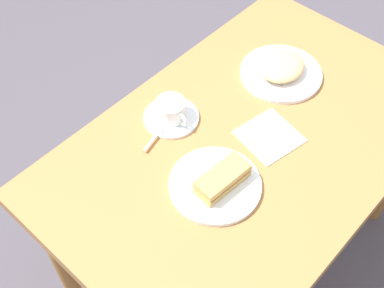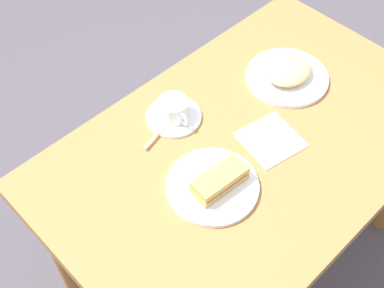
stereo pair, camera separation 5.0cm
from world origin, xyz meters
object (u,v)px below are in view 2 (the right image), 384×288
Objects in this scene: sandwich_front at (220,180)px; napkin at (271,140)px; coffee_cup at (174,108)px; spoon at (158,132)px; dining_table at (249,158)px; coffee_saucer at (174,117)px; side_plate at (287,77)px; sandwich_plate at (212,186)px.

sandwich_front is 1.02× the size of napkin.
coffee_cup is 0.08m from spoon.
coffee_saucer reaches higher than dining_table.
side_plate is at bearing 160.66° from coffee_saucer.
dining_table is 12.10× the size of spoon.
coffee_saucer is (0.10, -0.21, 0.09)m from dining_table.
sandwich_plate is at bearing 85.90° from spoon.
spoon is 0.65× the size of napkin.
side_plate is at bearing -150.77° from napkin.
dining_table is at bearing -165.12° from sandwich_front.
sandwich_plate is at bearing 10.25° from dining_table.
coffee_cup is at bearing -167.63° from spoon.
side_plate is (-0.43, 0.11, -0.01)m from spoon.
sandwich_front is 0.96× the size of coffee_saucer.
spoon reaches higher than dining_table.
napkin is at bearing 132.64° from spoon.
dining_table is 7.45× the size of coffee_saucer.
coffee_saucer is at bearing -110.44° from sandwich_plate.
spoon is at bearing -47.36° from napkin.
coffee_saucer is at bearing -64.71° from dining_table.
coffee_cup is at bearing -60.95° from napkin.
napkin is (0.22, 0.12, -0.01)m from side_plate.
side_plate reaches higher than coffee_saucer.
coffee_saucer is 0.08m from spoon.
dining_table is 0.21m from sandwich_plate.
coffee_cup is (-0.08, -0.26, 0.00)m from sandwich_front.
napkin is at bearing -177.24° from sandwich_front.
sandwich_front reaches higher than side_plate.
coffee_saucer is 1.06× the size of napkin.
napkin is at bearing 118.86° from coffee_saucer.
sandwich_plate is 0.47m from side_plate.
side_plate is at bearing -161.56° from dining_table.
napkin is (-0.14, 0.25, -0.04)m from coffee_cup.
sandwich_front is 1.56× the size of spoon.
spoon is at bearing -91.20° from sandwich_front.
side_plate is 1.68× the size of napkin.
napkin is (-0.21, 0.23, -0.01)m from spoon.
sandwich_plate is at bearing 15.02° from side_plate.
sandwich_front reaches higher than sandwich_plate.
spoon is 0.39× the size of side_plate.
sandwich_front is 0.27m from coffee_cup.
sandwich_plate reaches higher than napkin.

